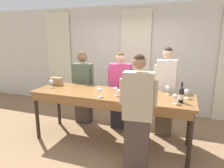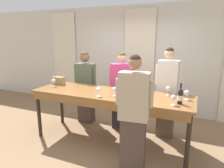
# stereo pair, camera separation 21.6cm
# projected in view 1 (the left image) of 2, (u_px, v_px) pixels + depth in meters

# --- Properties ---
(ground_plane) EXTENTS (18.00, 18.00, 0.00)m
(ground_plane) POSITION_uv_depth(u_px,v_px,m) (110.00, 141.00, 3.90)
(ground_plane) COLOR #846647
(wall_back) EXTENTS (12.00, 0.06, 2.80)m
(wall_back) POSITION_uv_depth(u_px,v_px,m) (136.00, 59.00, 5.36)
(wall_back) COLOR beige
(wall_back) RESTS_ON ground_plane
(curtain_panel_left) EXTENTS (0.80, 0.03, 2.69)m
(curtain_panel_left) POSITION_uv_depth(u_px,v_px,m) (59.00, 58.00, 6.11)
(curtain_panel_left) COLOR beige
(curtain_panel_left) RESTS_ON ground_plane
(curtain_panel_center) EXTENTS (0.80, 0.03, 2.69)m
(curtain_panel_center) POSITION_uv_depth(u_px,v_px,m) (135.00, 62.00, 5.32)
(curtain_panel_center) COLOR beige
(curtain_panel_center) RESTS_ON ground_plane
(tasting_bar) EXTENTS (2.97, 0.88, 0.98)m
(tasting_bar) POSITION_uv_depth(u_px,v_px,m) (110.00, 98.00, 3.67)
(tasting_bar) COLOR brown
(tasting_bar) RESTS_ON ground_plane
(wine_bottle) EXTENTS (0.08, 0.08, 0.33)m
(wine_bottle) POSITION_uv_depth(u_px,v_px,m) (181.00, 95.00, 3.12)
(wine_bottle) COLOR black
(wine_bottle) RESTS_ON tasting_bar
(handbag) EXTENTS (0.26, 0.13, 0.25)m
(handbag) POSITION_uv_depth(u_px,v_px,m) (56.00, 81.00, 4.26)
(handbag) COLOR #997A4C
(handbag) RESTS_ON tasting_bar
(wine_glass_front_left) EXTENTS (0.08, 0.08, 0.16)m
(wine_glass_front_left) POSITION_uv_depth(u_px,v_px,m) (168.00, 88.00, 3.57)
(wine_glass_front_left) COLOR white
(wine_glass_front_left) RESTS_ON tasting_bar
(wine_glass_front_mid) EXTENTS (0.08, 0.08, 0.16)m
(wine_glass_front_mid) POSITION_uv_depth(u_px,v_px,m) (175.00, 97.00, 3.06)
(wine_glass_front_mid) COLOR white
(wine_glass_front_mid) RESTS_ON tasting_bar
(wine_glass_front_right) EXTENTS (0.08, 0.08, 0.16)m
(wine_glass_front_right) POSITION_uv_depth(u_px,v_px,m) (99.00, 90.00, 3.43)
(wine_glass_front_right) COLOR white
(wine_glass_front_right) RESTS_ON tasting_bar
(wine_glass_center_left) EXTENTS (0.08, 0.08, 0.16)m
(wine_glass_center_left) POSITION_uv_depth(u_px,v_px,m) (115.00, 89.00, 3.47)
(wine_glass_center_left) COLOR white
(wine_glass_center_left) RESTS_ON tasting_bar
(wine_glass_center_mid) EXTENTS (0.08, 0.08, 0.16)m
(wine_glass_center_mid) POSITION_uv_depth(u_px,v_px,m) (51.00, 82.00, 4.07)
(wine_glass_center_mid) COLOR white
(wine_glass_center_mid) RESTS_ON tasting_bar
(wine_glass_center_right) EXTENTS (0.08, 0.08, 0.16)m
(wine_glass_center_right) POSITION_uv_depth(u_px,v_px,m) (187.00, 92.00, 3.33)
(wine_glass_center_right) COLOR white
(wine_glass_center_right) RESTS_ON tasting_bar
(napkin) EXTENTS (0.13, 0.13, 0.00)m
(napkin) POSITION_uv_depth(u_px,v_px,m) (120.00, 90.00, 3.85)
(napkin) COLOR white
(napkin) RESTS_ON tasting_bar
(guest_olive_jacket) EXTENTS (0.55, 0.25, 1.68)m
(guest_olive_jacket) POSITION_uv_depth(u_px,v_px,m) (83.00, 87.00, 4.62)
(guest_olive_jacket) COLOR #473833
(guest_olive_jacket) RESTS_ON ground_plane
(guest_pink_top) EXTENTS (0.56, 0.27, 1.69)m
(guest_pink_top) POSITION_uv_depth(u_px,v_px,m) (120.00, 91.00, 4.32)
(guest_pink_top) COLOR #28282D
(guest_pink_top) RESTS_ON ground_plane
(guest_cream_sweater) EXTENTS (0.50, 0.26, 1.81)m
(guest_cream_sweater) POSITION_uv_depth(u_px,v_px,m) (166.00, 92.00, 3.99)
(guest_cream_sweater) COLOR brown
(guest_cream_sweater) RESTS_ON ground_plane
(host_pouring) EXTENTS (0.53, 0.25, 1.77)m
(host_pouring) POSITION_uv_depth(u_px,v_px,m) (138.00, 115.00, 2.83)
(host_pouring) COLOR #473833
(host_pouring) RESTS_ON ground_plane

